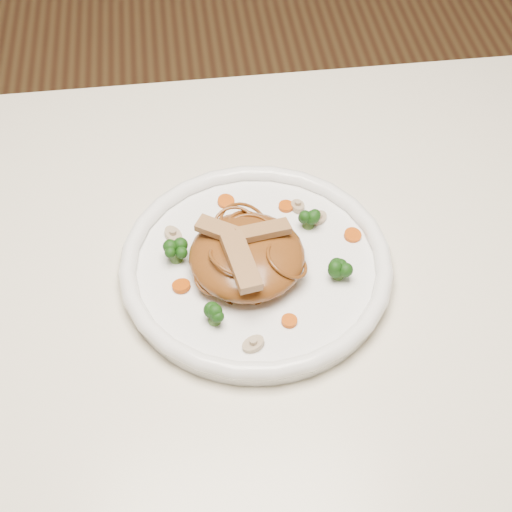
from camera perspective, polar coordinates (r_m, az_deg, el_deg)
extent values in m
cube|color=beige|center=(0.86, -1.20, -3.97)|extent=(1.20, 0.80, 0.04)
cylinder|color=white|center=(0.86, 0.00, -0.95)|extent=(0.34, 0.34, 0.02)
ellipsoid|color=brown|center=(0.83, -0.68, 0.00)|extent=(0.17, 0.17, 0.04)
cube|color=#AA8650|center=(0.82, 0.55, 1.90)|extent=(0.06, 0.03, 0.01)
cube|color=#AA8650|center=(0.82, -2.47, 1.86)|extent=(0.06, 0.05, 0.01)
cube|color=#AA8650|center=(0.79, -1.13, -0.40)|extent=(0.04, 0.08, 0.01)
cylinder|color=#BD4506|center=(0.91, 2.26, 3.73)|extent=(0.02, 0.02, 0.00)
cylinder|color=#BD4506|center=(0.83, -5.60, -2.24)|extent=(0.03, 0.03, 0.00)
cylinder|color=#BD4506|center=(0.88, 7.23, 1.55)|extent=(0.03, 0.03, 0.00)
cylinder|color=#BD4506|center=(0.91, -2.25, 4.08)|extent=(0.02, 0.02, 0.00)
cylinder|color=#BD4506|center=(0.80, 2.50, -4.86)|extent=(0.02, 0.02, 0.00)
cylinder|color=#C3AE92|center=(0.78, -0.20, -6.61)|extent=(0.03, 0.03, 0.01)
cylinder|color=#C3AE92|center=(0.90, 4.72, 2.85)|extent=(0.03, 0.03, 0.01)
cylinder|color=#C3AE92|center=(0.88, -6.20, 1.58)|extent=(0.03, 0.03, 0.01)
cylinder|color=#C3AE92|center=(0.91, 3.14, 3.74)|extent=(0.02, 0.02, 0.01)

